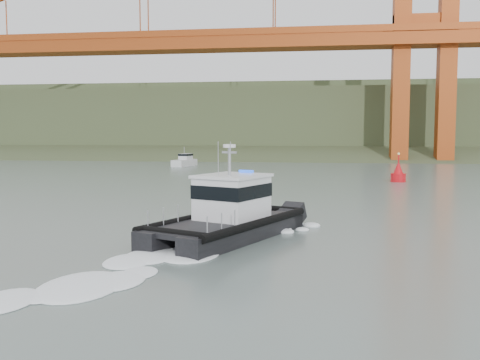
% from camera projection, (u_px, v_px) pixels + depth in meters
% --- Properties ---
extents(ground, '(400.00, 400.00, 0.00)m').
position_uv_depth(ground, '(256.00, 239.00, 26.72)').
color(ground, slate).
rests_on(ground, ground).
extents(headlands, '(500.00, 105.36, 27.12)m').
position_uv_depth(headlands, '(305.00, 127.00, 149.89)').
color(headlands, '#374A2A').
rests_on(headlands, ground).
extents(patrol_boat, '(7.41, 10.75, 4.91)m').
position_uv_depth(patrol_boat, '(229.00, 213.00, 27.17)').
color(patrol_boat, black).
rests_on(patrol_boat, ground).
extents(motorboat, '(3.15, 6.03, 3.16)m').
position_uv_depth(motorboat, '(185.00, 161.00, 86.65)').
color(motorboat, silver).
rests_on(motorboat, ground).
extents(nav_buoy, '(1.62, 1.62, 3.38)m').
position_uv_depth(nav_buoy, '(398.00, 174.00, 58.50)').
color(nav_buoy, red).
rests_on(nav_buoy, ground).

